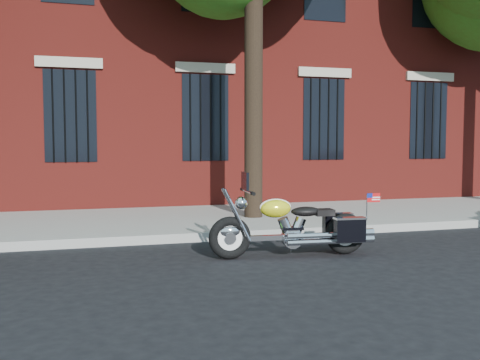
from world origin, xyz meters
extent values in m
plane|color=black|center=(0.00, 0.00, 0.00)|extent=(120.00, 120.00, 0.00)
cube|color=gray|center=(0.00, 1.38, 0.07)|extent=(40.00, 0.16, 0.15)
cube|color=gray|center=(0.00, 3.26, 0.07)|extent=(40.00, 3.60, 0.15)
cube|color=maroon|center=(0.00, 10.06, 6.00)|extent=(26.00, 10.00, 12.00)
cube|color=black|center=(0.00, 5.11, 2.20)|extent=(1.10, 0.14, 2.00)
cube|color=#B2A893|center=(0.00, 5.08, 3.35)|extent=(1.40, 0.20, 0.22)
cylinder|color=black|center=(0.00, 5.03, 2.20)|extent=(0.04, 0.04, 2.00)
cylinder|color=black|center=(0.50, 2.90, 2.50)|extent=(0.36, 0.36, 5.00)
torus|color=black|center=(-0.78, -0.10, 0.30)|extent=(0.61, 0.18, 0.60)
torus|color=black|center=(0.92, -0.23, 0.30)|extent=(0.61, 0.18, 0.60)
cylinder|color=white|center=(-0.78, -0.10, 0.30)|extent=(0.45, 0.09, 0.45)
cylinder|color=white|center=(0.92, -0.23, 0.30)|extent=(0.45, 0.09, 0.45)
ellipsoid|color=white|center=(-0.78, -0.10, 0.39)|extent=(0.32, 0.14, 0.17)
ellipsoid|color=yellow|center=(0.92, -0.23, 0.41)|extent=(0.32, 0.15, 0.17)
cube|color=white|center=(0.07, -0.16, 0.29)|extent=(1.35, 0.19, 0.07)
cylinder|color=white|center=(0.12, -0.16, 0.27)|extent=(0.30, 0.18, 0.29)
cylinder|color=white|center=(0.55, -0.36, 0.28)|extent=(1.12, 0.17, 0.08)
ellipsoid|color=yellow|center=(-0.12, -0.15, 0.70)|extent=(0.46, 0.29, 0.26)
ellipsoid|color=black|center=(0.32, -0.18, 0.64)|extent=(0.45, 0.29, 0.14)
cube|color=black|center=(0.91, 0.01, 0.40)|extent=(0.44, 0.18, 0.34)
cube|color=black|center=(0.88, -0.46, 0.40)|extent=(0.44, 0.18, 0.34)
cylinder|color=white|center=(-0.53, -0.11, 0.95)|extent=(0.09, 0.70, 0.03)
sphere|color=white|center=(-0.61, -0.11, 0.79)|extent=(0.19, 0.19, 0.18)
cube|color=black|center=(-0.56, -0.11, 1.09)|extent=(0.06, 0.36, 0.25)
cube|color=red|center=(1.20, -0.52, 0.85)|extent=(0.20, 0.03, 0.13)
camera|label=1|loc=(-2.65, -7.19, 1.62)|focal=40.00mm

